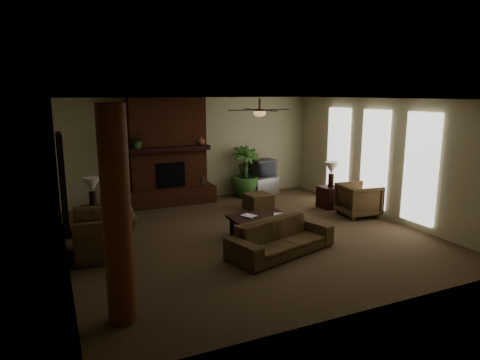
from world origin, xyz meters
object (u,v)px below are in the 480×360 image
floor_vase (201,185)px  lamp_left (92,187)px  ottoman (258,202)px  lamp_right (331,170)px  armchair_right (359,198)px  side_table_left (93,220)px  coffee_table (259,218)px  armchair_left (105,227)px  tv_stand (263,186)px  floor_plant (245,183)px  side_table_right (330,197)px  sofa (281,232)px  log_column (117,217)px

floor_vase → lamp_left: bearing=-150.3°
ottoman → lamp_right: (1.74, -0.66, 0.80)m
armchair_right → side_table_left: (-5.96, 1.34, -0.16)m
coffee_table → ottoman: size_ratio=2.00×
armchair_left → tv_stand: armchair_left is taller
floor_vase → floor_plant: size_ratio=0.54×
floor_vase → side_table_left: bearing=-151.4°
floor_plant → side_table_left: floor_plant is taller
side_table_right → armchair_right: bearing=-79.5°
armchair_left → ottoman: size_ratio=2.03×
coffee_table → tv_stand: bearing=61.2°
sofa → armchair_left: 3.22m
log_column → coffee_table: bearing=35.9°
lamp_right → ottoman: bearing=159.3°
log_column → lamp_left: log_column is taller
sofa → log_column: bearing=-174.3°
armchair_left → side_table_right: (5.70, 1.00, -0.26)m
tv_stand → floor_plant: bearing=172.9°
floor_plant → floor_vase: bearing=176.4°
armchair_right → floor_plant: armchair_right is taller
ottoman → tv_stand: 1.69m
floor_vase → side_table_right: bearing=-36.4°
side_table_left → lamp_right: 5.84m
lamp_right → coffee_table: bearing=-156.0°
floor_vase → side_table_left: (-3.00, -1.63, -0.16)m
tv_stand → side_table_left: bearing=-176.1°
armchair_right → floor_plant: size_ratio=0.61×
armchair_right → ottoman: (-1.92, 1.53, -0.24)m
side_table_right → lamp_right: 0.73m
coffee_table → lamp_right: (2.67, 1.19, 0.63)m
floor_vase → lamp_left: size_ratio=1.18×
coffee_table → side_table_right: bearing=24.7°
coffee_table → ottoman: 2.07m
side_table_right → lamp_left: bearing=176.4°
side_table_left → lamp_right: lamp_right is taller
coffee_table → side_table_right: side_table_right is taller
log_column → side_table_right: log_column is taller
sofa → lamp_left: 4.04m
side_table_left → lamp_right: bearing=-4.6°
sofa → armchair_left: size_ratio=1.72×
armchair_right → ottoman: bearing=58.5°
tv_stand → lamp_left: bearing=-175.4°
ottoman → floor_plant: bearing=78.9°
log_column → armchair_left: bearing=87.5°
sofa → armchair_right: armchair_right is taller
floor_vase → side_table_left: floor_vase is taller
coffee_table → lamp_left: bearing=152.6°
sofa → lamp_right: bearing=23.1°
armchair_right → floor_vase: bearing=51.9°
sofa → lamp_left: (-3.00, 2.64, 0.59)m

